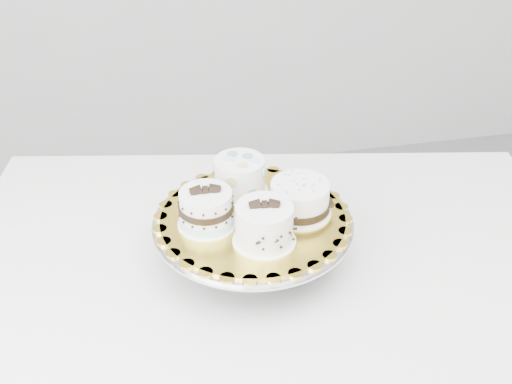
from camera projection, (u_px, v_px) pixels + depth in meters
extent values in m
cube|color=white|center=(267.00, 269.00, 1.21)|extent=(1.31, 0.99, 0.04)
cube|color=white|center=(57.00, 294.00, 1.70)|extent=(0.06, 0.06, 0.71)
cube|color=white|center=(463.00, 289.00, 1.71)|extent=(0.06, 0.06, 0.71)
cylinder|color=gray|center=(253.00, 258.00, 1.20)|extent=(0.17, 0.17, 0.01)
cylinder|color=gray|center=(253.00, 242.00, 1.18)|extent=(0.11, 0.11, 0.09)
cylinder|color=silver|center=(253.00, 221.00, 1.15)|extent=(0.35, 0.35, 0.01)
cylinder|color=silver|center=(253.00, 222.00, 1.15)|extent=(0.36, 0.36, 0.00)
cylinder|color=gold|center=(253.00, 218.00, 1.14)|extent=(0.43, 0.43, 0.00)
cylinder|color=white|center=(264.00, 240.00, 1.08)|extent=(0.11, 0.11, 0.00)
cylinder|color=white|center=(264.00, 224.00, 1.07)|extent=(0.11, 0.11, 0.07)
cylinder|color=white|center=(207.00, 223.00, 1.12)|extent=(0.10, 0.10, 0.00)
cylinder|color=white|center=(206.00, 208.00, 1.11)|extent=(0.09, 0.09, 0.06)
cylinder|color=#BCE8ED|center=(207.00, 219.00, 1.12)|extent=(0.10, 0.10, 0.02)
cylinder|color=black|center=(206.00, 206.00, 1.10)|extent=(0.10, 0.10, 0.01)
cylinder|color=white|center=(240.00, 191.00, 1.21)|extent=(0.11, 0.11, 0.00)
cylinder|color=white|center=(240.00, 175.00, 1.19)|extent=(0.11, 0.11, 0.07)
cylinder|color=white|center=(299.00, 212.00, 1.15)|extent=(0.12, 0.12, 0.00)
cylinder|color=white|center=(300.00, 198.00, 1.14)|extent=(0.11, 0.11, 0.06)
cylinder|color=black|center=(299.00, 204.00, 1.15)|extent=(0.11, 0.11, 0.01)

